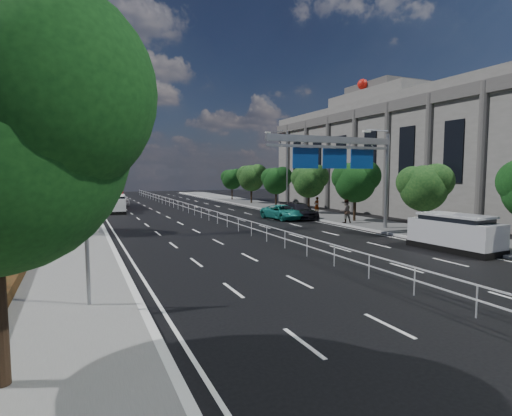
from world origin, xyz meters
TOP-DOWN VIEW (x-y plane):
  - ground at (0.00, 0.00)m, footprint 160.00×160.00m
  - sidewalk_near at (-11.50, 0.00)m, footprint 5.00×140.00m
  - kerb_near at (-9.00, 0.00)m, footprint 0.25×140.00m
  - kerb_far at (9.00, 0.00)m, footprint 0.25×140.00m
  - median_fence at (0.00, 22.50)m, footprint 0.05×85.00m
  - hedge_near at (-13.30, 5.00)m, footprint 1.00×36.00m
  - toilet_sign at (-10.95, 0.00)m, footprint 1.62×0.18m
  - overhead_gantry at (6.74, 10.05)m, footprint 10.24×0.38m
  - streetlight_far at (10.50, 26.00)m, footprint 2.78×2.40m
  - civic_hall at (23.72, 22.00)m, footprint 14.40×36.00m
  - near_tree_back at (-11.94, 17.97)m, footprint 4.84×4.51m
  - far_tree_c at (11.24, 6.98)m, footprint 3.52×3.28m
  - far_tree_d at (11.25, 14.48)m, footprint 3.85×3.59m
  - far_tree_e at (11.25, 21.98)m, footprint 3.63×3.38m
  - far_tree_f at (11.24, 29.48)m, footprint 3.52×3.28m
  - far_tree_g at (11.25, 36.98)m, footprint 3.96×3.69m
  - far_tree_h at (11.24, 44.48)m, footprint 3.41×3.18m
  - white_minivan at (-6.99, 31.46)m, footprint 2.28×4.63m
  - red_bus at (-7.50, 38.99)m, footprint 3.01×11.67m
  - near_car_silver at (-5.69, 40.76)m, footprint 2.16×4.42m
  - near_car_dark at (-6.53, 50.29)m, footprint 1.72×4.54m
  - silver_minivan at (8.30, 2.00)m, footprint 2.36×4.99m
  - parked_car_teal at (6.50, 18.98)m, footprint 2.81×5.01m
  - parked_car_dark at (8.30, 19.00)m, footprint 2.20×5.07m
  - pedestrian_a at (11.51, 20.96)m, footprint 0.68×0.51m
  - pedestrian_b at (9.60, 13.60)m, footprint 1.08×0.91m

SIDE VIEW (x-z plane):
  - ground at x=0.00m, z-range 0.00..0.00m
  - sidewalk_near at x=-11.50m, z-range 0.00..0.14m
  - kerb_near at x=-9.00m, z-range -0.01..0.15m
  - kerb_far at x=9.00m, z-range -0.01..0.15m
  - hedge_near at x=-13.30m, z-range 0.14..0.58m
  - median_fence at x=0.00m, z-range 0.01..1.04m
  - parked_car_teal at x=6.50m, z-range 0.00..1.32m
  - near_car_silver at x=-5.69m, z-range 0.00..1.45m
  - parked_car_dark at x=8.30m, z-range 0.00..1.45m
  - near_car_dark at x=-6.53m, z-range 0.00..1.48m
  - white_minivan at x=-6.99m, z-range -0.02..1.93m
  - pedestrian_a at x=11.51m, z-range 0.14..1.83m
  - silver_minivan at x=8.30m, z-range -0.02..2.01m
  - pedestrian_b at x=9.60m, z-range 0.14..2.09m
  - red_bus at x=-7.50m, z-range 0.07..3.54m
  - toilet_sign at x=-10.95m, z-range 0.77..5.11m
  - far_tree_h at x=11.24m, z-range 0.97..5.88m
  - far_tree_c at x=11.24m, z-range 0.95..5.90m
  - far_tree_f at x=11.24m, z-range 0.98..6.00m
  - far_tree_e at x=11.25m, z-range 0.99..6.12m
  - far_tree_d at x=11.25m, z-range 1.02..6.36m
  - far_tree_g at x=11.25m, z-range 1.03..6.48m
  - near_tree_back at x=-11.94m, z-range 1.27..7.96m
  - streetlight_far at x=10.50m, z-range 0.71..9.71m
  - overhead_gantry at x=6.74m, z-range 1.88..9.33m
  - civic_hall at x=23.72m, z-range -0.91..13.44m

